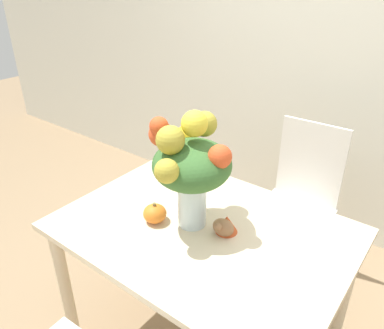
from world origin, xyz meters
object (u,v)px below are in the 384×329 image
at_px(flower_vase, 189,163).
at_px(dining_chair_near_window, 298,203).
at_px(turkey_figurine, 225,225).
at_px(pumpkin, 155,213).

height_order(flower_vase, dining_chair_near_window, flower_vase).
bearing_deg(dining_chair_near_window, turkey_figurine, -92.08).
bearing_deg(flower_vase, pumpkin, -144.03).
xyz_separation_m(pumpkin, turkey_figurine, (0.29, 0.12, -0.00)).
bearing_deg(pumpkin, dining_chair_near_window, 71.61).
height_order(pumpkin, turkey_figurine, pumpkin).
xyz_separation_m(flower_vase, turkey_figurine, (0.17, 0.03, -0.26)).
bearing_deg(dining_chair_near_window, flower_vase, -103.30).
height_order(flower_vase, pumpkin, flower_vase).
xyz_separation_m(flower_vase, pumpkin, (-0.12, -0.09, -0.25)).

